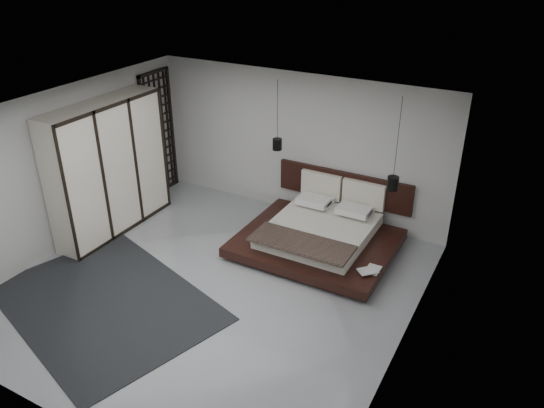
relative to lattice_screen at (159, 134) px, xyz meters
The scene contains 14 objects.
floor 4.05m from the lattice_screen, 39.71° to the right, with size 6.00×6.00×0.00m, color #979AA0.
ceiling 4.12m from the lattice_screen, 39.71° to the right, with size 6.00×6.00×0.00m, color white.
wall_back 3.00m from the lattice_screen, 10.56° to the left, with size 6.00×6.00×0.00m, color #B9B9B7.
wall_front 6.20m from the lattice_screen, 61.57° to the right, with size 6.00×6.00×0.00m, color #B9B9B7.
wall_left 2.45m from the lattice_screen, 91.17° to the right, with size 6.00×6.00×0.00m, color #B9B9B7.
wall_right 6.44m from the lattice_screen, 22.38° to the right, with size 6.00×6.00×0.00m, color #B9B9B7.
lattice_screen is the anchor object (origin of this frame).
bed 4.11m from the lattice_screen, ahead, with size 2.65×2.34×1.05m.
book_lower 5.28m from the lattice_screen, 13.11° to the right, with size 0.22×0.30×0.03m, color #99724C.
book_upper 5.26m from the lattice_screen, 13.46° to the right, with size 0.22×0.30×0.02m, color #99724C.
pendant_left 2.88m from the lattice_screen, ahead, with size 0.17×0.17×1.28m.
pendant_right 5.04m from the lattice_screen, ahead, with size 0.19×0.19×1.59m.
wardrobe 1.77m from the lattice_screen, 81.81° to the right, with size 0.59×2.50×2.45m.
rug 4.20m from the lattice_screen, 64.05° to the right, with size 3.43×2.45×0.01m, color black.
Camera 1 is at (4.15, -5.64, 5.02)m, focal length 35.00 mm.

